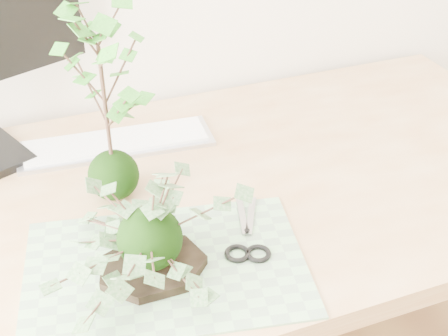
# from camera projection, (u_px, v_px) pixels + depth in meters

# --- Properties ---
(desk) EXTENTS (1.60, 0.70, 0.74)m
(desk) POSITION_uv_depth(u_px,v_px,m) (161.00, 238.00, 1.13)
(desk) COLOR tan
(desk) RESTS_ON ground_plane
(cutting_mat) EXTENTS (0.46, 0.36, 0.00)m
(cutting_mat) POSITION_uv_depth(u_px,v_px,m) (166.00, 267.00, 0.94)
(cutting_mat) COLOR gray
(cutting_mat) RESTS_ON desk
(stone_dish) EXTENTS (0.17, 0.17, 0.01)m
(stone_dish) POSITION_uv_depth(u_px,v_px,m) (152.00, 267.00, 0.92)
(stone_dish) COLOR black
(stone_dish) RESTS_ON cutting_mat
(ivy_kokedama) EXTENTS (0.31, 0.31, 0.19)m
(ivy_kokedama) POSITION_uv_depth(u_px,v_px,m) (148.00, 214.00, 0.87)
(ivy_kokedama) COLOR black
(ivy_kokedama) RESTS_ON stone_dish
(maple_kokedama) EXTENTS (0.25, 0.25, 0.37)m
(maple_kokedama) POSITION_uv_depth(u_px,v_px,m) (100.00, 60.00, 0.94)
(maple_kokedama) COLOR black
(maple_kokedama) RESTS_ON desk
(keyboard) EXTENTS (0.38, 0.14, 0.01)m
(keyboard) POSITION_uv_depth(u_px,v_px,m) (116.00, 143.00, 1.22)
(keyboard) COLOR #B4B4C0
(keyboard) RESTS_ON desk
(scissors) EXTENTS (0.08, 0.17, 0.01)m
(scissors) POSITION_uv_depth(u_px,v_px,m) (253.00, 244.00, 0.97)
(scissors) COLOR gray
(scissors) RESTS_ON cutting_mat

